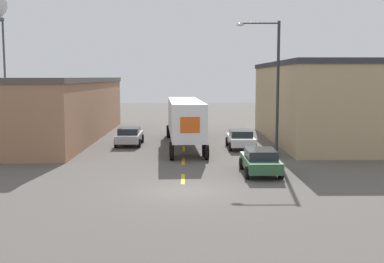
{
  "coord_description": "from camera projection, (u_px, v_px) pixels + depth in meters",
  "views": [
    {
      "loc": [
        0.15,
        -22.75,
        5.48
      ],
      "look_at": [
        0.57,
        8.56,
        1.93
      ],
      "focal_mm": 45.0,
      "sensor_mm": 36.0,
      "label": 1
    }
  ],
  "objects": [
    {
      "name": "warehouse_left",
      "position": [
        54.0,
        108.0,
        43.18
      ],
      "size": [
        8.63,
        26.19,
        5.44
      ],
      "color": "#9E7051",
      "rests_on": "ground_plane"
    },
    {
      "name": "parked_car_right_mid",
      "position": [
        241.0,
        138.0,
        37.09
      ],
      "size": [
        2.04,
        4.49,
        1.43
      ],
      "color": "silver",
      "rests_on": "ground_plane"
    },
    {
      "name": "warehouse_right",
      "position": [
        332.0,
        102.0,
        41.06
      ],
      "size": [
        10.5,
        19.3,
        6.75
      ],
      "color": "tan",
      "rests_on": "ground_plane"
    },
    {
      "name": "semi_truck",
      "position": [
        184.0,
        118.0,
        38.3
      ],
      "size": [
        3.36,
        15.23,
        3.72
      ],
      "rotation": [
        0.0,
        0.0,
        0.06
      ],
      "color": "black",
      "rests_on": "ground_plane"
    },
    {
      "name": "ground_plane",
      "position": [
        183.0,
        191.0,
        23.22
      ],
      "size": [
        160.0,
        160.0,
        0.0
      ],
      "primitive_type": "plane",
      "color": "#56514C"
    },
    {
      "name": "parked_car_left_far",
      "position": [
        129.0,
        136.0,
        38.87
      ],
      "size": [
        2.04,
        4.49,
        1.43
      ],
      "color": "#B2B2B7",
      "rests_on": "ground_plane"
    },
    {
      "name": "parked_car_right_near",
      "position": [
        260.0,
        161.0,
        27.26
      ],
      "size": [
        2.04,
        4.49,
        1.43
      ],
      "color": "#2D5B38",
      "rests_on": "ground_plane"
    },
    {
      "name": "street_lamp",
      "position": [
        273.0,
        79.0,
        32.96
      ],
      "size": [
        3.02,
        0.32,
        9.27
      ],
      "color": "#2D2D30",
      "rests_on": "ground_plane"
    },
    {
      "name": "road_centerline",
      "position": [
        183.0,
        161.0,
        31.49
      ],
      "size": [
        0.2,
        13.71,
        0.01
      ],
      "color": "gold",
      "rests_on": "ground_plane"
    }
  ]
}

